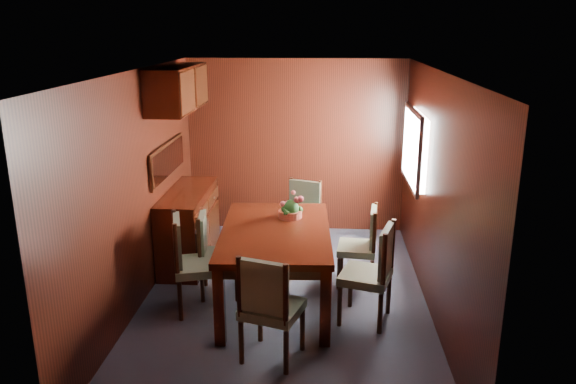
# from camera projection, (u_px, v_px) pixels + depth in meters

# --- Properties ---
(ground) EXTENTS (4.50, 4.50, 0.00)m
(ground) POSITION_uv_depth(u_px,v_px,m) (285.00, 300.00, 5.99)
(ground) COLOR #303241
(ground) RESTS_ON ground
(room_shell) EXTENTS (3.06, 4.52, 2.41)m
(room_shell) POSITION_uv_depth(u_px,v_px,m) (277.00, 144.00, 5.84)
(room_shell) COLOR black
(room_shell) RESTS_ON ground
(sideboard) EXTENTS (0.48, 1.40, 0.90)m
(sideboard) POSITION_uv_depth(u_px,v_px,m) (189.00, 226.00, 6.89)
(sideboard) COLOR black
(sideboard) RESTS_ON ground
(dining_table) EXTENTS (1.18, 1.81, 0.82)m
(dining_table) POSITION_uv_depth(u_px,v_px,m) (276.00, 240.00, 5.74)
(dining_table) COLOR black
(dining_table) RESTS_ON ground
(chair_left_near) EXTENTS (0.58, 0.59, 1.02)m
(chair_left_near) POSITION_uv_depth(u_px,v_px,m) (190.00, 258.00, 5.65)
(chair_left_near) COLOR black
(chair_left_near) RESTS_ON ground
(chair_left_far) EXTENTS (0.47, 0.49, 0.93)m
(chair_left_far) POSITION_uv_depth(u_px,v_px,m) (213.00, 250.00, 6.00)
(chair_left_far) COLOR black
(chair_left_far) RESTS_ON ground
(chair_right_near) EXTENTS (0.58, 0.59, 1.01)m
(chair_right_near) POSITION_uv_depth(u_px,v_px,m) (374.00, 269.00, 5.42)
(chair_right_near) COLOR black
(chair_right_near) RESTS_ON ground
(chair_right_far) EXTENTS (0.46, 0.48, 0.92)m
(chair_right_far) POSITION_uv_depth(u_px,v_px,m) (363.00, 242.00, 6.24)
(chair_right_far) COLOR black
(chair_right_far) RESTS_ON ground
(chair_head) EXTENTS (0.59, 0.58, 1.01)m
(chair_head) POSITION_uv_depth(u_px,v_px,m) (269.00, 303.00, 4.75)
(chair_head) COLOR black
(chair_head) RESTS_ON ground
(chair_foot) EXTENTS (0.57, 0.56, 0.96)m
(chair_foot) POSITION_uv_depth(u_px,v_px,m) (302.00, 214.00, 7.09)
(chair_foot) COLOR black
(chair_foot) RESTS_ON ground
(flower_centerpiece) EXTENTS (0.27, 0.27, 0.27)m
(flower_centerpiece) POSITION_uv_depth(u_px,v_px,m) (290.00, 206.00, 6.03)
(flower_centerpiece) COLOR #CB573E
(flower_centerpiece) RESTS_ON dining_table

